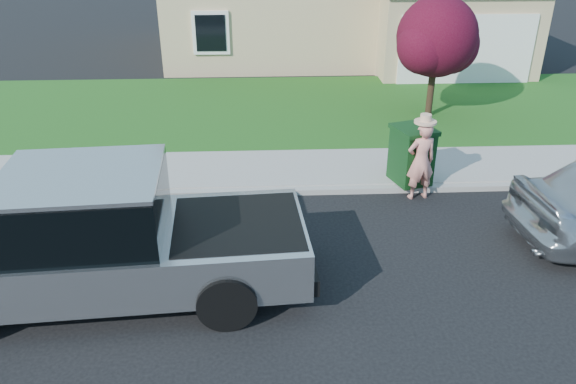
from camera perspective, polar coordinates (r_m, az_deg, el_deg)
The scene contains 8 objects.
ground at distance 9.53m, azimuth 0.42°, elevation -8.04°, with size 80.00×80.00×0.00m, color black.
curb at distance 12.08m, azimuth 4.41°, elevation 0.18°, with size 40.00×0.20×0.12m, color gray.
sidewalk at distance 13.06m, azimuth 3.85°, elevation 2.38°, with size 40.00×2.00×0.15m, color gray.
lawn at distance 17.25m, azimuth 2.22°, elevation 8.43°, with size 40.00×7.00×0.10m, color #1B4714.
pickup_truck at distance 8.97m, azimuth -18.61°, elevation -4.65°, with size 6.50×2.63×2.09m.
woman at distance 11.83m, azimuth 13.36°, elevation 3.23°, with size 0.67×0.51×1.84m.
ornamental_tree at distance 16.49m, azimuth 14.97°, elevation 14.64°, with size 2.45×2.21×3.36m.
trash_bin at distance 12.29m, azimuth 12.44°, elevation 3.75°, with size 0.98×1.05×1.23m.
Camera 1 is at (-0.44, -7.83, 5.41)m, focal length 35.00 mm.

